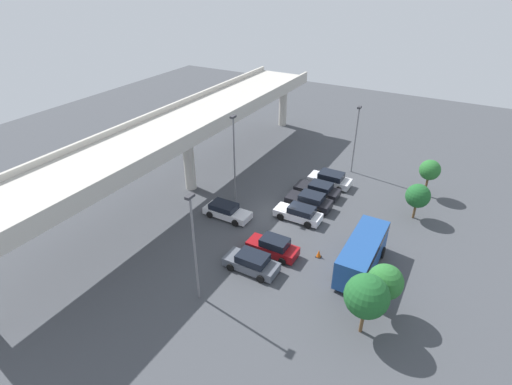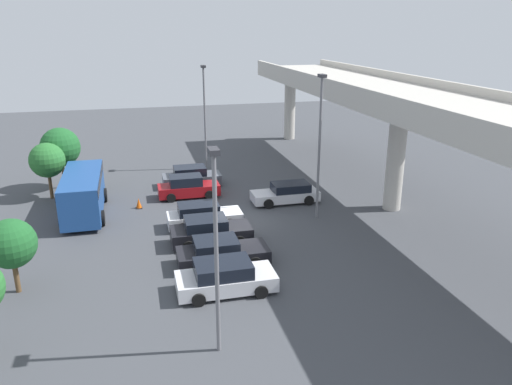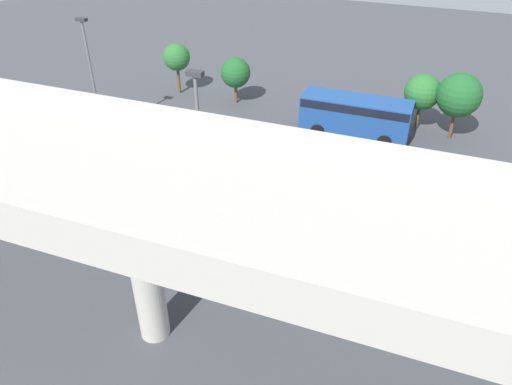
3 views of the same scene
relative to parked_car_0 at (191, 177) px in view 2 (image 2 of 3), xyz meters
The scene contains 17 objects.
ground_plane 8.69m from the parked_car_0, 11.34° to the left, with size 97.95×97.95×0.00m, color #424449.
highway_overpass 16.48m from the parked_car_0, 56.03° to the left, with size 46.88×7.18×8.44m.
parked_car_0 is the anchor object (origin of this frame).
parked_car_1 2.72m from the parked_car_0, 12.16° to the right, with size 1.97×4.40×1.61m.
parked_car_2 8.17m from the parked_car_0, 47.47° to the left, with size 2.07×4.70×1.41m.
parked_car_3 8.53m from the parked_car_0, ahead, with size 1.99×4.58×1.51m.
parked_car_4 11.14m from the parked_car_0, ahead, with size 2.18×4.58×1.58m.
parked_car_5 13.89m from the parked_car_0, ahead, with size 2.22×4.74×1.44m.
parked_car_6 16.69m from the parked_car_0, ahead, with size 2.26×4.64×1.52m.
shuttle_bus 8.89m from the parked_car_0, 59.44° to the right, with size 7.37×2.67×2.75m.
lamp_post_near_aisle 6.60m from the parked_car_0, 157.69° to the left, with size 0.70×0.35×8.79m.
lamp_post_mid_lot 21.46m from the parked_car_0, ahead, with size 0.70×0.35×7.99m.
lamp_post_by_overpass 12.16m from the parked_car_0, 38.62° to the left, with size 0.70×0.35×9.15m.
tree_front_left 10.00m from the parked_car_0, 100.81° to the right, with size 2.93×2.93×4.67m.
tree_front_centre 10.41m from the parked_car_0, 87.12° to the right, with size 2.48×2.48×4.08m.
tree_front_right 17.55m from the parked_car_0, 34.72° to the right, with size 2.31×2.31×3.62m.
traffic_cone 5.89m from the parked_car_0, 44.67° to the right, with size 0.44×0.44×0.70m.
Camera 2 is at (28.72, -5.88, 11.91)m, focal length 35.00 mm.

